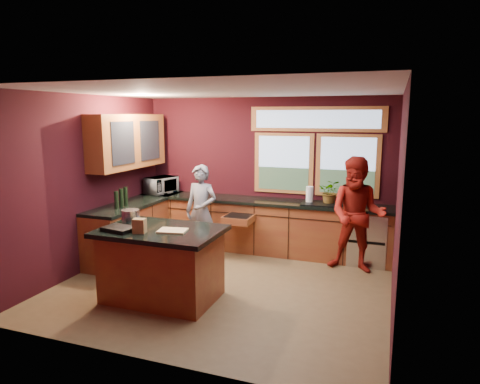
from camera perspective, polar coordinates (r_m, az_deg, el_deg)
The scene contains 14 objects.
floor at distance 6.23m, azimuth -2.21°, elevation -12.34°, with size 4.50×4.50×0.00m, color brown.
room_shell at distance 6.32m, azimuth -6.26°, elevation 4.81°, with size 4.52×4.02×2.71m.
back_counter at distance 7.54m, azimuth 4.03°, elevation -4.58°, with size 4.50×0.64×0.93m.
left_counter at distance 7.67m, azimuth -13.47°, elevation -4.58°, with size 0.64×2.30×0.93m.
island at distance 5.74m, azimuth -10.38°, elevation -9.37°, with size 1.55×1.05×0.95m.
person_grey at distance 7.24m, azimuth -5.20°, elevation -2.58°, with size 0.57×0.38×1.57m, color slate.
person_red at distance 6.76m, azimuth 15.37°, elevation -2.96°, with size 0.86×0.67×1.78m, color maroon.
microwave at distance 8.18m, azimuth -10.47°, elevation 0.89°, with size 0.56×0.38×0.31m, color #999999.
potted_plant at distance 7.25m, azimuth 11.95°, elevation 0.03°, with size 0.36×0.32×0.40m, color #999999.
paper_towel at distance 7.26m, azimuth 9.26°, elevation -0.36°, with size 0.12×0.12×0.28m, color white.
cutting_board at distance 5.46m, azimuth -8.98°, elevation -5.11°, with size 0.35×0.25×0.02m, color tan.
stock_pot at distance 5.99m, azimuth -14.39°, elevation -3.15°, with size 0.24×0.24×0.18m, color #B2B2B7.
paper_bag at distance 5.45m, azimuth -13.25°, elevation -4.42°, with size 0.15×0.12×0.18m, color brown.
black_tray at distance 5.64m, azimuth -15.79°, elevation -4.74°, with size 0.40×0.28×0.05m, color black.
Camera 1 is at (2.17, -5.33, 2.39)m, focal length 32.00 mm.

